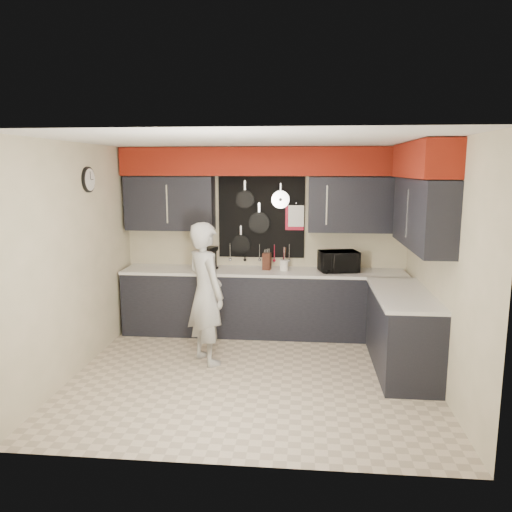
# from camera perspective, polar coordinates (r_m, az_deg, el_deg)

# --- Properties ---
(ground) EXTENTS (4.00, 4.00, 0.00)m
(ground) POSITION_cam_1_polar(r_m,az_deg,el_deg) (5.81, -0.38, -13.45)
(ground) COLOR beige
(ground) RESTS_ON ground
(back_wall_assembly) EXTENTS (4.00, 0.36, 2.60)m
(back_wall_assembly) POSITION_cam_1_polar(r_m,az_deg,el_deg) (6.93, 1.04, 7.51)
(back_wall_assembly) COLOR beige
(back_wall_assembly) RESTS_ON ground
(right_wall_assembly) EXTENTS (0.36, 3.50, 2.60)m
(right_wall_assembly) POSITION_cam_1_polar(r_m,az_deg,el_deg) (5.73, 18.75, 5.77)
(right_wall_assembly) COLOR beige
(right_wall_assembly) RESTS_ON ground
(left_wall_assembly) EXTENTS (0.05, 3.50, 2.60)m
(left_wall_assembly) POSITION_cam_1_polar(r_m,az_deg,el_deg) (5.97, -19.78, -0.02)
(left_wall_assembly) COLOR beige
(left_wall_assembly) RESTS_ON ground
(base_cabinets) EXTENTS (3.95, 2.20, 0.92)m
(base_cabinets) POSITION_cam_1_polar(r_m,az_deg,el_deg) (6.69, 4.81, -6.11)
(base_cabinets) COLOR black
(base_cabinets) RESTS_ON ground
(microwave) EXTENTS (0.58, 0.46, 0.28)m
(microwave) POSITION_cam_1_polar(r_m,az_deg,el_deg) (6.88, 9.40, -0.60)
(microwave) COLOR black
(microwave) RESTS_ON base_cabinets
(knife_block) EXTENTS (0.13, 0.13, 0.23)m
(knife_block) POSITION_cam_1_polar(r_m,az_deg,el_deg) (6.92, 1.25, -0.61)
(knife_block) COLOR #341610
(knife_block) RESTS_ON base_cabinets
(utensil_crock) EXTENTS (0.11, 0.11, 0.15)m
(utensil_crock) POSITION_cam_1_polar(r_m,az_deg,el_deg) (6.88, 3.20, -1.05)
(utensil_crock) COLOR white
(utensil_crock) RESTS_ON base_cabinets
(coffee_maker) EXTENTS (0.23, 0.26, 0.32)m
(coffee_maker) POSITION_cam_1_polar(r_m,az_deg,el_deg) (6.98, -5.33, -0.17)
(coffee_maker) COLOR black
(coffee_maker) RESTS_ON base_cabinets
(person) EXTENTS (0.71, 0.74, 1.70)m
(person) POSITION_cam_1_polar(r_m,az_deg,el_deg) (5.95, -5.76, -4.27)
(person) COLOR #BBBBB8
(person) RESTS_ON ground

